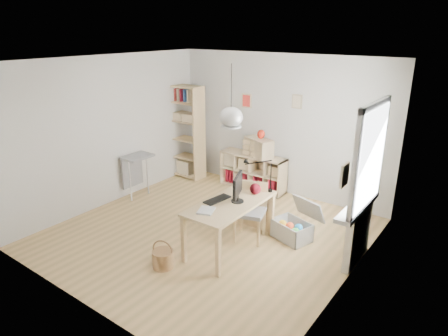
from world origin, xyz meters
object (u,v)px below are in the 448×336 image
Objects in this scene: tall_bookshelf at (185,128)px; chair at (251,208)px; cube_shelf at (253,174)px; storage_chest at (295,226)px; drawer_chest at (259,147)px; desk at (231,208)px; monitor at (238,187)px.

tall_bookshelf reaches higher than chair.
storage_chest is (1.66, -1.40, -0.10)m from cube_shelf.
drawer_chest reaches higher than chair.
cube_shelf is 2.11m from chair.
storage_chest is at bearing -40.10° from cube_shelf.
chair reaches higher than cube_shelf.
storage_chest is (0.64, 0.83, -0.46)m from desk.
monitor is at bearing -109.23° from storage_chest.
drawer_chest is (-0.95, 2.12, -0.08)m from monitor.
monitor is (-0.00, -0.37, 0.47)m from chair.
monitor is at bearing -63.18° from cube_shelf.
desk is 0.34m from monitor.
desk is 3.27m from tall_bookshelf.
chair reaches higher than storage_chest.
chair is at bearing 80.94° from desk.
cube_shelf is at bearing -173.12° from drawer_chest.
desk is at bearing -37.01° from tall_bookshelf.
storage_chest is at bearing -19.13° from tall_bookshelf.
desk reaches higher than storage_chest.
cube_shelf is 0.70× the size of tall_bookshelf.
chair is (1.09, -1.79, 0.21)m from cube_shelf.
monitor is at bearing -35.28° from tall_bookshelf.
chair is at bearing -38.88° from drawer_chest.
storage_chest is 2.15m from drawer_chest.
desk is at bearing -109.98° from storage_chest.
chair is 0.60m from monitor.
chair is (0.07, 0.44, -0.14)m from desk.
storage_chest is 1.26× the size of drawer_chest.
chair is at bearing -29.55° from tall_bookshelf.
drawer_chest is at bearing 155.85° from storage_chest.
desk is at bearing -45.54° from drawer_chest.
cube_shelf is 2.51m from monitor.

